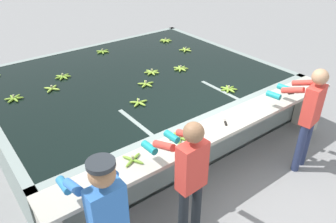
{
  "coord_description": "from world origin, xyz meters",
  "views": [
    {
      "loc": [
        -2.69,
        -2.24,
        3.21
      ],
      "look_at": [
        0.0,
        1.28,
        0.62
      ],
      "focal_mm": 35.0,
      "sensor_mm": 36.0,
      "label": 1
    }
  ],
  "objects_px": {
    "banana_bunch_floating_10": "(229,89)",
    "banana_bunch_floating_11": "(63,77)",
    "worker_1": "(189,174)",
    "banana_bunch_floating_7": "(103,51)",
    "banana_bunch_floating_0": "(166,40)",
    "knife_0": "(295,93)",
    "banana_bunch_floating_6": "(52,89)",
    "banana_bunch_ledge_0": "(180,138)",
    "banana_bunch_ledge_1": "(133,160)",
    "worker_0": "(106,219)",
    "banana_bunch_floating_2": "(186,50)",
    "banana_bunch_floating_9": "(14,98)",
    "banana_bunch_floating_1": "(139,102)",
    "banana_bunch_floating_5": "(152,72)",
    "banana_bunch_floating_3": "(146,84)",
    "knife_1": "(225,120)",
    "worker_2": "(308,112)",
    "banana_bunch_floating_8": "(181,69)"
  },
  "relations": [
    {
      "from": "banana_bunch_floating_6",
      "to": "banana_bunch_ledge_0",
      "type": "xyz_separation_m",
      "value": [
        0.75,
        -2.3,
        0.0
      ]
    },
    {
      "from": "banana_bunch_floating_0",
      "to": "banana_bunch_ledge_0",
      "type": "height_order",
      "value": "banana_bunch_ledge_0"
    },
    {
      "from": "banana_bunch_floating_1",
      "to": "banana_bunch_floating_2",
      "type": "relative_size",
      "value": 0.99
    },
    {
      "from": "worker_1",
      "to": "knife_1",
      "type": "bearing_deg",
      "value": 26.72
    },
    {
      "from": "banana_bunch_floating_9",
      "to": "banana_bunch_floating_11",
      "type": "height_order",
      "value": "same"
    },
    {
      "from": "worker_1",
      "to": "knife_0",
      "type": "height_order",
      "value": "worker_1"
    },
    {
      "from": "banana_bunch_floating_1",
      "to": "banana_bunch_floating_7",
      "type": "xyz_separation_m",
      "value": [
        0.59,
        2.27,
        -0.0
      ]
    },
    {
      "from": "worker_0",
      "to": "worker_1",
      "type": "relative_size",
      "value": 1.05
    },
    {
      "from": "worker_0",
      "to": "worker_2",
      "type": "distance_m",
      "value": 3.12
    },
    {
      "from": "worker_1",
      "to": "banana_bunch_floating_9",
      "type": "relative_size",
      "value": 5.58
    },
    {
      "from": "banana_bunch_floating_2",
      "to": "banana_bunch_ledge_0",
      "type": "height_order",
      "value": "banana_bunch_ledge_0"
    },
    {
      "from": "banana_bunch_floating_2",
      "to": "banana_bunch_floating_3",
      "type": "relative_size",
      "value": 1.01
    },
    {
      "from": "banana_bunch_floating_10",
      "to": "knife_0",
      "type": "relative_size",
      "value": 0.83
    },
    {
      "from": "banana_bunch_floating_6",
      "to": "knife_0",
      "type": "height_order",
      "value": "banana_bunch_floating_6"
    },
    {
      "from": "banana_bunch_floating_11",
      "to": "knife_1",
      "type": "xyz_separation_m",
      "value": [
        1.18,
        -2.68,
        -0.01
      ]
    },
    {
      "from": "knife_0",
      "to": "banana_bunch_ledge_1",
      "type": "bearing_deg",
      "value": 177.68
    },
    {
      "from": "worker_1",
      "to": "banana_bunch_floating_7",
      "type": "relative_size",
      "value": 5.58
    },
    {
      "from": "knife_0",
      "to": "knife_1",
      "type": "distance_m",
      "value": 1.46
    },
    {
      "from": "banana_bunch_floating_7",
      "to": "banana_bunch_floating_6",
      "type": "bearing_deg",
      "value": -144.06
    },
    {
      "from": "banana_bunch_floating_0",
      "to": "banana_bunch_floating_7",
      "type": "bearing_deg",
      "value": 171.58
    },
    {
      "from": "banana_bunch_floating_3",
      "to": "banana_bunch_floating_10",
      "type": "relative_size",
      "value": 0.98
    },
    {
      "from": "worker_0",
      "to": "banana_bunch_floating_0",
      "type": "height_order",
      "value": "worker_0"
    },
    {
      "from": "banana_bunch_floating_2",
      "to": "banana_bunch_ledge_1",
      "type": "bearing_deg",
      "value": -139.22
    },
    {
      "from": "banana_bunch_floating_6",
      "to": "banana_bunch_ledge_1",
      "type": "bearing_deg",
      "value": -88.32
    },
    {
      "from": "banana_bunch_floating_7",
      "to": "banana_bunch_floating_0",
      "type": "bearing_deg",
      "value": -8.42
    },
    {
      "from": "banana_bunch_floating_8",
      "to": "banana_bunch_floating_0",
      "type": "bearing_deg",
      "value": 62.61
    },
    {
      "from": "banana_bunch_floating_9",
      "to": "knife_1",
      "type": "distance_m",
      "value": 3.14
    },
    {
      "from": "banana_bunch_floating_2",
      "to": "banana_bunch_ledge_0",
      "type": "xyz_separation_m",
      "value": [
        -2.1,
        -2.39,
        0.0
      ]
    },
    {
      "from": "worker_0",
      "to": "banana_bunch_floating_9",
      "type": "bearing_deg",
      "value": 89.45
    },
    {
      "from": "banana_bunch_floating_1",
      "to": "banana_bunch_floating_10",
      "type": "distance_m",
      "value": 1.46
    },
    {
      "from": "banana_bunch_floating_0",
      "to": "banana_bunch_floating_9",
      "type": "distance_m",
      "value": 3.56
    },
    {
      "from": "banana_bunch_floating_5",
      "to": "banana_bunch_ledge_1",
      "type": "bearing_deg",
      "value": -129.84
    },
    {
      "from": "banana_bunch_floating_2",
      "to": "banana_bunch_floating_11",
      "type": "xyz_separation_m",
      "value": [
        -2.54,
        0.25,
        -0.0
      ]
    },
    {
      "from": "banana_bunch_ledge_0",
      "to": "knife_1",
      "type": "distance_m",
      "value": 0.75
    },
    {
      "from": "worker_2",
      "to": "banana_bunch_floating_8",
      "type": "relative_size",
      "value": 5.64
    },
    {
      "from": "banana_bunch_ledge_0",
      "to": "banana_bunch_ledge_1",
      "type": "relative_size",
      "value": 1.02
    },
    {
      "from": "worker_1",
      "to": "banana_bunch_floating_1",
      "type": "height_order",
      "value": "worker_1"
    },
    {
      "from": "banana_bunch_floating_1",
      "to": "banana_bunch_floating_5",
      "type": "xyz_separation_m",
      "value": [
        0.79,
        0.8,
        -0.0
      ]
    },
    {
      "from": "banana_bunch_floating_10",
      "to": "banana_bunch_floating_11",
      "type": "bearing_deg",
      "value": 132.78
    },
    {
      "from": "knife_1",
      "to": "banana_bunch_floating_0",
      "type": "bearing_deg",
      "value": 66.22
    },
    {
      "from": "banana_bunch_floating_5",
      "to": "banana_bunch_floating_10",
      "type": "height_order",
      "value": "same"
    },
    {
      "from": "banana_bunch_floating_1",
      "to": "banana_bunch_floating_8",
      "type": "bearing_deg",
      "value": 25.35
    },
    {
      "from": "worker_1",
      "to": "banana_bunch_floating_10",
      "type": "relative_size",
      "value": 5.63
    },
    {
      "from": "banana_bunch_floating_10",
      "to": "knife_1",
      "type": "height_order",
      "value": "banana_bunch_floating_10"
    },
    {
      "from": "banana_bunch_floating_1",
      "to": "worker_2",
      "type": "bearing_deg",
      "value": -45.55
    },
    {
      "from": "banana_bunch_floating_0",
      "to": "knife_0",
      "type": "relative_size",
      "value": 0.83
    },
    {
      "from": "banana_bunch_floating_3",
      "to": "banana_bunch_ledge_1",
      "type": "distance_m",
      "value": 1.97
    },
    {
      "from": "banana_bunch_floating_3",
      "to": "banana_bunch_floating_8",
      "type": "height_order",
      "value": "same"
    },
    {
      "from": "banana_bunch_floating_0",
      "to": "banana_bunch_floating_10",
      "type": "bearing_deg",
      "value": -104.71
    },
    {
      "from": "banana_bunch_floating_3",
      "to": "banana_bunch_ledge_1",
      "type": "height_order",
      "value": "banana_bunch_ledge_1"
    }
  ]
}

